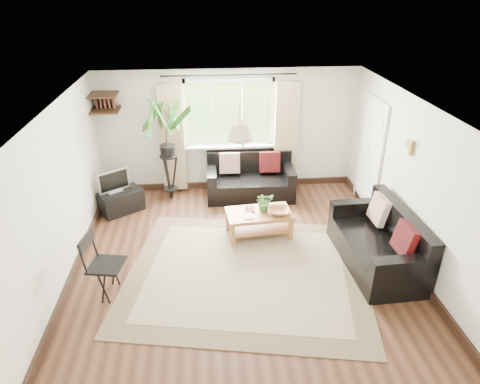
{
  "coord_description": "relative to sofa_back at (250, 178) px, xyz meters",
  "views": [
    {
      "loc": [
        -0.5,
        -5.22,
        3.92
      ],
      "look_at": [
        0.0,
        0.4,
        1.05
      ],
      "focal_mm": 32.0,
      "sensor_mm": 36.0,
      "label": 1
    }
  ],
  "objects": [
    {
      "name": "floor",
      "position": [
        -0.37,
        -2.27,
        -0.39
      ],
      "size": [
        5.5,
        5.5,
        0.0
      ],
      "primitive_type": "plane",
      "color": "#331B11",
      "rests_on": "ground"
    },
    {
      "name": "ceiling",
      "position": [
        -0.37,
        -2.27,
        2.01
      ],
      "size": [
        5.5,
        5.5,
        0.0
      ],
      "primitive_type": "plane",
      "rotation": [
        3.14,
        0.0,
        0.0
      ],
      "color": "white",
      "rests_on": "floor"
    },
    {
      "name": "wall_back",
      "position": [
        -0.37,
        0.48,
        0.81
      ],
      "size": [
        5.0,
        0.02,
        2.4
      ],
      "primitive_type": "cube",
      "color": "beige",
      "rests_on": "floor"
    },
    {
      "name": "wall_front",
      "position": [
        -0.37,
        -5.02,
        0.81
      ],
      "size": [
        5.0,
        0.02,
        2.4
      ],
      "primitive_type": "cube",
      "color": "beige",
      "rests_on": "floor"
    },
    {
      "name": "wall_left",
      "position": [
        -2.87,
        -2.27,
        0.81
      ],
      "size": [
        0.02,
        5.5,
        2.4
      ],
      "primitive_type": "cube",
      "color": "beige",
      "rests_on": "floor"
    },
    {
      "name": "wall_right",
      "position": [
        2.13,
        -2.27,
        0.81
      ],
      "size": [
        0.02,
        5.5,
        2.4
      ],
      "primitive_type": "cube",
      "color": "beige",
      "rests_on": "floor"
    },
    {
      "name": "rug",
      "position": [
        -0.33,
        -2.45,
        -0.39
      ],
      "size": [
        3.93,
        3.54,
        0.02
      ],
      "primitive_type": "cube",
      "rotation": [
        0.0,
        0.0,
        -0.19
      ],
      "color": "beige",
      "rests_on": "floor"
    },
    {
      "name": "window",
      "position": [
        -0.37,
        0.44,
        1.16
      ],
      "size": [
        2.5,
        0.16,
        2.16
      ],
      "primitive_type": null,
      "color": "white",
      "rests_on": "wall_back"
    },
    {
      "name": "door",
      "position": [
        2.1,
        -0.57,
        0.61
      ],
      "size": [
        0.06,
        0.96,
        2.06
      ],
      "primitive_type": "cube",
      "color": "silver",
      "rests_on": "wall_right"
    },
    {
      "name": "corner_shelf",
      "position": [
        -2.62,
        0.23,
        1.5
      ],
      "size": [
        0.5,
        0.5,
        0.34
      ],
      "primitive_type": null,
      "color": "black",
      "rests_on": "wall_back"
    },
    {
      "name": "pendant_lamp",
      "position": [
        -0.37,
        -1.87,
        1.66
      ],
      "size": [
        0.36,
        0.36,
        0.54
      ],
      "primitive_type": null,
      "color": "beige",
      "rests_on": "ceiling"
    },
    {
      "name": "wall_sconce",
      "position": [
        2.06,
        -1.97,
        1.35
      ],
      "size": [
        0.12,
        0.12,
        0.28
      ],
      "primitive_type": null,
      "color": "beige",
      "rests_on": "wall_right"
    },
    {
      "name": "sofa_back",
      "position": [
        0.0,
        0.0,
        0.0
      ],
      "size": [
        1.7,
        0.88,
        0.79
      ],
      "primitive_type": null,
      "rotation": [
        0.0,
        0.0,
        -0.03
      ],
      "color": "black",
      "rests_on": "floor"
    },
    {
      "name": "sofa_right",
      "position": [
        1.62,
        -2.38,
        0.03
      ],
      "size": [
        1.83,
        0.98,
        0.84
      ],
      "primitive_type": null,
      "rotation": [
        0.0,
        0.0,
        -1.52
      ],
      "color": "black",
      "rests_on": "floor"
    },
    {
      "name": "coffee_table",
      "position": [
        -0.02,
        -1.43,
        -0.18
      ],
      "size": [
        1.12,
        0.68,
        0.44
      ],
      "primitive_type": null,
      "rotation": [
        0.0,
        0.0,
        0.09
      ],
      "color": "#935A30",
      "rests_on": "floor"
    },
    {
      "name": "table_plant",
      "position": [
        0.08,
        -1.37,
        0.2
      ],
      "size": [
        0.35,
        0.32,
        0.33
      ],
      "primitive_type": "imported",
      "rotation": [
        0.0,
        0.0,
        0.25
      ],
      "color": "#365E25",
      "rests_on": "coffee_table"
    },
    {
      "name": "bowl",
      "position": [
        0.3,
        -1.5,
        0.08
      ],
      "size": [
        0.4,
        0.4,
        0.09
      ],
      "primitive_type": "imported",
      "rotation": [
        0.0,
        0.0,
        -0.17
      ],
      "color": "#A06037",
      "rests_on": "coffee_table"
    },
    {
      "name": "book_a",
      "position": [
        -0.28,
        -1.55,
        0.05
      ],
      "size": [
        0.17,
        0.22,
        0.02
      ],
      "primitive_type": "imported",
      "rotation": [
        0.0,
        0.0,
        0.08
      ],
      "color": "white",
      "rests_on": "coffee_table"
    },
    {
      "name": "book_b",
      "position": [
        -0.24,
        -1.33,
        0.05
      ],
      "size": [
        0.17,
        0.22,
        0.02
      ],
      "primitive_type": "imported",
      "rotation": [
        0.0,
        0.0,
        -0.05
      ],
      "color": "brown",
      "rests_on": "coffee_table"
    },
    {
      "name": "tv_stand",
      "position": [
        -2.43,
        -0.39,
        -0.19
      ],
      "size": [
        0.86,
        0.78,
        0.41
      ],
      "primitive_type": "cube",
      "rotation": [
        0.0,
        0.0,
        0.6
      ],
      "color": "black",
      "rests_on": "floor"
    },
    {
      "name": "tv",
      "position": [
        -2.52,
        -0.39,
        0.23
      ],
      "size": [
        0.59,
        0.49,
        0.44
      ],
      "primitive_type": null,
      "rotation": [
        0.0,
        0.0,
        0.6
      ],
      "color": "#A5A5AA",
      "rests_on": "tv_stand"
    },
    {
      "name": "palm_stand",
      "position": [
        -1.55,
        0.04,
        0.58
      ],
      "size": [
        0.8,
        0.8,
        1.96
      ],
      "primitive_type": null,
      "rotation": [
        0.0,
        0.0,
        -0.06
      ],
      "color": "black",
      "rests_on": "floor"
    },
    {
      "name": "folding_chair",
      "position": [
        -2.23,
        -2.73,
        0.07
      ],
      "size": [
        0.55,
        0.55,
        0.92
      ],
      "primitive_type": null,
      "rotation": [
        0.0,
        0.0,
        1.39
      ],
      "color": "black",
      "rests_on": "floor"
    },
    {
      "name": "sill_plant",
      "position": [
        -0.12,
        0.36,
        0.67
      ],
      "size": [
        0.14,
        0.1,
        0.27
      ],
      "primitive_type": "imported",
      "color": "#2D6023",
      "rests_on": "window"
    }
  ]
}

